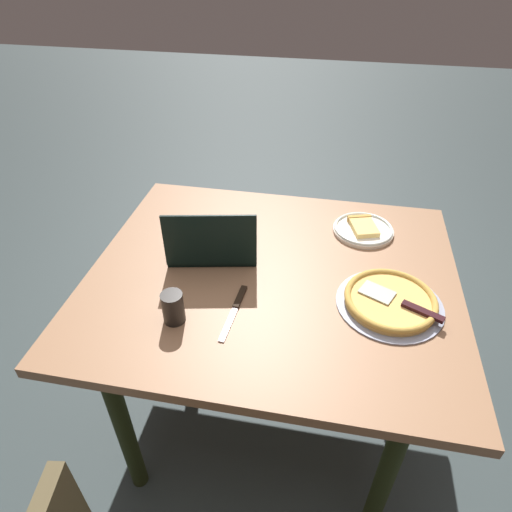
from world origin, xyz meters
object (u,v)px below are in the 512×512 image
at_px(pizza_tray, 390,301).
at_px(drink_cup, 173,307).
at_px(dining_table, 272,291).
at_px(table_knife, 236,307).
at_px(laptop, 213,245).
at_px(pizza_plate, 363,229).

relative_size(pizza_tray, drink_cup, 3.25).
distance_m(dining_table, pizza_tray, 0.42).
bearing_deg(dining_table, table_knife, 65.28).
bearing_deg(drink_cup, dining_table, -133.32).
xyz_separation_m(laptop, table_knife, (-0.14, 0.25, -0.04)).
height_order(pizza_tray, table_knife, pizza_tray).
xyz_separation_m(dining_table, laptop, (0.23, -0.06, 0.13)).
relative_size(dining_table, pizza_plate, 5.40).
xyz_separation_m(laptop, pizza_plate, (-0.54, -0.26, -0.03)).
height_order(dining_table, pizza_plate, pizza_plate).
height_order(laptop, pizza_tray, laptop).
bearing_deg(drink_cup, pizza_plate, -133.89).
distance_m(laptop, drink_cup, 0.34).
distance_m(pizza_plate, drink_cup, 0.83).
distance_m(laptop, pizza_plate, 0.60).
distance_m(pizza_tray, drink_cup, 0.68).
bearing_deg(pizza_plate, dining_table, 45.61).
bearing_deg(table_knife, dining_table, -114.72).
distance_m(dining_table, table_knife, 0.23).
distance_m(pizza_plate, pizza_tray, 0.41).
bearing_deg(table_knife, drink_cup, 26.47).
height_order(pizza_plate, drink_cup, drink_cup).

